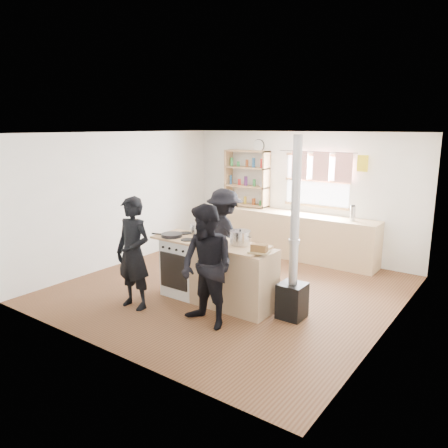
{
  "coord_description": "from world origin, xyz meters",
  "views": [
    {
      "loc": [
        3.84,
        -5.53,
        2.61
      ],
      "look_at": [
        -0.05,
        -0.1,
        1.1
      ],
      "focal_mm": 35.0,
      "sensor_mm": 36.0,
      "label": 1
    }
  ],
  "objects_px": {
    "stockpot_stove": "(198,229)",
    "bread_board": "(259,249)",
    "person_near_left": "(133,253)",
    "person_far": "(224,235)",
    "roast_tray": "(212,240)",
    "flue_heater": "(293,273)",
    "thermos": "(353,213)",
    "stockpot_counter": "(240,238)",
    "person_near_right": "(207,267)",
    "cooking_island": "(217,272)",
    "skillet_greens": "(172,235)"
  },
  "relations": [
    {
      "from": "person_near_left",
      "to": "person_near_right",
      "type": "xyz_separation_m",
      "value": [
        1.24,
        0.13,
        -0.0
      ]
    },
    {
      "from": "bread_board",
      "to": "cooking_island",
      "type": "bearing_deg",
      "value": 172.62
    },
    {
      "from": "person_far",
      "to": "person_near_right",
      "type": "bearing_deg",
      "value": 131.4
    },
    {
      "from": "thermos",
      "to": "person_near_left",
      "type": "distance_m",
      "value": 4.1
    },
    {
      "from": "thermos",
      "to": "person_near_right",
      "type": "height_order",
      "value": "person_near_right"
    },
    {
      "from": "skillet_greens",
      "to": "flue_heater",
      "type": "distance_m",
      "value": 1.99
    },
    {
      "from": "skillet_greens",
      "to": "stockpot_stove",
      "type": "distance_m",
      "value": 0.43
    },
    {
      "from": "roast_tray",
      "to": "person_near_right",
      "type": "xyz_separation_m",
      "value": [
        0.43,
        -0.69,
        -0.15
      ]
    },
    {
      "from": "person_near_left",
      "to": "skillet_greens",
      "type": "bearing_deg",
      "value": 79.76
    },
    {
      "from": "stockpot_stove",
      "to": "person_near_right",
      "type": "relative_size",
      "value": 0.15
    },
    {
      "from": "cooking_island",
      "to": "skillet_greens",
      "type": "xyz_separation_m",
      "value": [
        -0.77,
        -0.14,
        0.49
      ]
    },
    {
      "from": "roast_tray",
      "to": "person_near_left",
      "type": "relative_size",
      "value": 0.26
    },
    {
      "from": "cooking_island",
      "to": "thermos",
      "type": "bearing_deg",
      "value": 69.29
    },
    {
      "from": "roast_tray",
      "to": "skillet_greens",
      "type": "bearing_deg",
      "value": -171.74
    },
    {
      "from": "person_near_left",
      "to": "person_far",
      "type": "distance_m",
      "value": 1.73
    },
    {
      "from": "bread_board",
      "to": "person_near_left",
      "type": "bearing_deg",
      "value": -155.77
    },
    {
      "from": "roast_tray",
      "to": "person_far",
      "type": "xyz_separation_m",
      "value": [
        -0.41,
        0.87,
        -0.17
      ]
    },
    {
      "from": "skillet_greens",
      "to": "stockpot_counter",
      "type": "xyz_separation_m",
      "value": [
        1.11,
        0.24,
        0.07
      ]
    },
    {
      "from": "stockpot_stove",
      "to": "person_far",
      "type": "height_order",
      "value": "person_far"
    },
    {
      "from": "thermos",
      "to": "person_near_left",
      "type": "xyz_separation_m",
      "value": [
        -1.92,
        -3.62,
        -0.22
      ]
    },
    {
      "from": "roast_tray",
      "to": "bread_board",
      "type": "bearing_deg",
      "value": -4.72
    },
    {
      "from": "thermos",
      "to": "person_near_right",
      "type": "distance_m",
      "value": 3.56
    },
    {
      "from": "skillet_greens",
      "to": "person_near_left",
      "type": "distance_m",
      "value": 0.73
    },
    {
      "from": "thermos",
      "to": "person_near_right",
      "type": "relative_size",
      "value": 0.17
    },
    {
      "from": "person_far",
      "to": "roast_tray",
      "type": "bearing_deg",
      "value": 128.27
    },
    {
      "from": "cooking_island",
      "to": "person_near_right",
      "type": "relative_size",
      "value": 1.21
    },
    {
      "from": "cooking_island",
      "to": "flue_heater",
      "type": "xyz_separation_m",
      "value": [
        1.17,
        0.16,
        0.18
      ]
    },
    {
      "from": "roast_tray",
      "to": "flue_heater",
      "type": "xyz_separation_m",
      "value": [
        1.23,
        0.19,
        -0.32
      ]
    },
    {
      "from": "person_near_left",
      "to": "person_far",
      "type": "height_order",
      "value": "person_near_left"
    },
    {
      "from": "stockpot_counter",
      "to": "person_near_left",
      "type": "height_order",
      "value": "person_near_left"
    },
    {
      "from": "stockpot_stove",
      "to": "bread_board",
      "type": "distance_m",
      "value": 1.36
    },
    {
      "from": "cooking_island",
      "to": "flue_heater",
      "type": "distance_m",
      "value": 1.2
    },
    {
      "from": "person_near_left",
      "to": "bread_board",
      "type": "bearing_deg",
      "value": 21.97
    },
    {
      "from": "stockpot_counter",
      "to": "person_near_right",
      "type": "xyz_separation_m",
      "value": [
        0.03,
        -0.83,
        -0.21
      ]
    },
    {
      "from": "thermos",
      "to": "bread_board",
      "type": "relative_size",
      "value": 0.86
    },
    {
      "from": "person_near_left",
      "to": "person_far",
      "type": "bearing_deg",
      "value": 74.17
    },
    {
      "from": "skillet_greens",
      "to": "bread_board",
      "type": "xyz_separation_m",
      "value": [
        1.56,
        0.03,
        0.02
      ]
    },
    {
      "from": "cooking_island",
      "to": "person_near_right",
      "type": "bearing_deg",
      "value": -62.73
    },
    {
      "from": "stockpot_stove",
      "to": "thermos",
      "type": "bearing_deg",
      "value": 58.22
    },
    {
      "from": "cooking_island",
      "to": "bread_board",
      "type": "relative_size",
      "value": 6.21
    },
    {
      "from": "cooking_island",
      "to": "skillet_greens",
      "type": "relative_size",
      "value": 4.87
    },
    {
      "from": "cooking_island",
      "to": "person_near_right",
      "type": "height_order",
      "value": "person_near_right"
    },
    {
      "from": "thermos",
      "to": "bread_board",
      "type": "distance_m",
      "value": 2.88
    },
    {
      "from": "skillet_greens",
      "to": "bread_board",
      "type": "relative_size",
      "value": 1.28
    },
    {
      "from": "person_far",
      "to": "bread_board",
      "type": "bearing_deg",
      "value": 156.31
    },
    {
      "from": "stockpot_stove",
      "to": "skillet_greens",
      "type": "bearing_deg",
      "value": -123.93
    },
    {
      "from": "flue_heater",
      "to": "person_near_right",
      "type": "bearing_deg",
      "value": -132.55
    },
    {
      "from": "roast_tray",
      "to": "person_near_left",
      "type": "height_order",
      "value": "person_near_left"
    },
    {
      "from": "person_far",
      "to": "stockpot_stove",
      "type": "bearing_deg",
      "value": 96.69
    },
    {
      "from": "thermos",
      "to": "cooking_island",
      "type": "height_order",
      "value": "thermos"
    }
  ]
}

